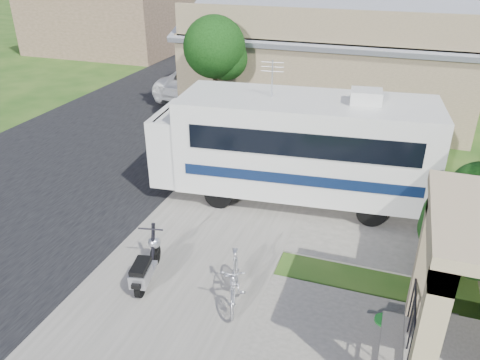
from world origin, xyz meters
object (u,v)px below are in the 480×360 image
(motorhome, at_px, (295,144))
(van, at_px, (237,55))
(scooter, at_px, (146,266))
(pickup_truck, at_px, (206,79))
(garden_hose, at_px, (384,324))
(bicycle, at_px, (234,281))
(shrub, at_px, (475,221))

(motorhome, height_order, van, motorhome)
(scooter, xyz_separation_m, pickup_truck, (-4.53, 14.16, 0.35))
(garden_hose, bearing_deg, scooter, -176.00)
(pickup_truck, bearing_deg, bicycle, 121.38)
(van, bearing_deg, pickup_truck, -73.93)
(van, bearing_deg, bicycle, -59.23)
(motorhome, bearing_deg, van, 109.32)
(scooter, distance_m, garden_hose, 5.19)
(scooter, height_order, pickup_truck, pickup_truck)
(shrub, height_order, bicycle, shrub)
(motorhome, xyz_separation_m, bicycle, (-0.08, -4.96, -1.21))
(motorhome, relative_size, garden_hose, 20.99)
(bicycle, height_order, pickup_truck, pickup_truck)
(shrub, relative_size, van, 0.51)
(bicycle, xyz_separation_m, van, (-7.09, 20.13, 0.27))
(bicycle, bearing_deg, motorhome, 72.86)
(motorhome, xyz_separation_m, shrub, (4.61, -2.34, -0.28))
(motorhome, distance_m, scooter, 5.63)
(van, distance_m, garden_hose, 22.34)
(scooter, height_order, garden_hose, scooter)
(shrub, relative_size, garden_hose, 7.38)
(scooter, bearing_deg, motorhome, 55.00)
(motorhome, bearing_deg, pickup_truck, 120.24)
(bicycle, bearing_deg, scooter, 166.50)
(scooter, bearing_deg, bicycle, -9.30)
(shrub, height_order, scooter, shrub)
(pickup_truck, relative_size, van, 1.08)
(bicycle, xyz_separation_m, pickup_truck, (-6.59, 14.06, 0.30))
(motorhome, xyz_separation_m, pickup_truck, (-6.67, 9.11, -0.91))
(motorhome, xyz_separation_m, van, (-7.17, 15.17, -0.94))
(motorhome, xyz_separation_m, scooter, (-2.14, -5.05, -1.26))
(shrub, height_order, van, shrub)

